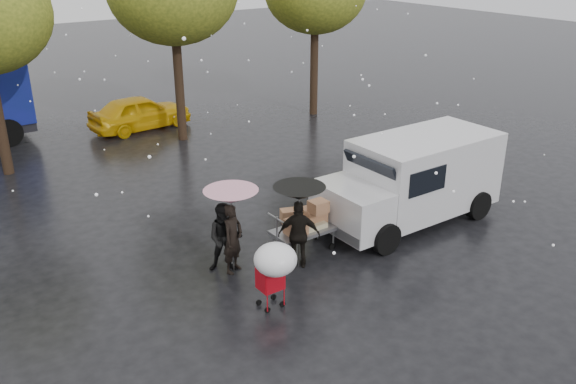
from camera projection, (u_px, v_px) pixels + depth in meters
ground at (282, 274)px, 13.40m from camera, size 90.00×90.00×0.00m
person_pink at (233, 238)px, 13.21m from camera, size 0.69×0.61×1.60m
person_middle at (225, 238)px, 13.25m from camera, size 0.98×0.93×1.59m
person_black at (299, 235)px, 13.40m from camera, size 0.97×0.87×1.58m
umbrella_pink at (231, 197)px, 12.82m from camera, size 1.18×1.18×1.94m
umbrella_black at (299, 193)px, 13.01m from camera, size 1.14×1.14×1.93m
vendor_cart at (307, 223)px, 14.11m from camera, size 1.52×0.80×1.27m
shopping_cart at (275, 263)px, 11.70m from camera, size 0.84×0.84×1.46m
white_van at (413, 178)px, 15.51m from camera, size 4.91×2.18×2.20m
box_ground_near at (354, 226)px, 15.15m from camera, size 0.49×0.41×0.41m
box_ground_far at (289, 216)px, 15.79m from camera, size 0.51×0.46×0.33m
yellow_taxi at (140, 112)px, 23.16m from camera, size 3.98×1.88×1.31m
tree_row at (85, 0)px, 18.73m from camera, size 21.60×4.40×7.12m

